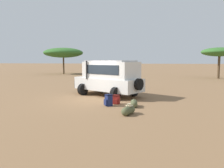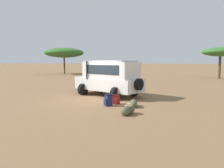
{
  "view_description": "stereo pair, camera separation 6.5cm",
  "coord_description": "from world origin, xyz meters",
  "px_view_note": "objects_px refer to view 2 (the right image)",
  "views": [
    {
      "loc": [
        3.7,
        -12.96,
        2.43
      ],
      "look_at": [
        1.09,
        0.08,
        1.0
      ],
      "focal_mm": 35.0,
      "sensor_mm": 36.0,
      "label": 1
    },
    {
      "loc": [
        3.77,
        -12.95,
        2.43
      ],
      "look_at": [
        1.09,
        0.08,
        1.0
      ],
      "focal_mm": 35.0,
      "sensor_mm": 36.0,
      "label": 2
    }
  ],
  "objects_px": {
    "safari_vehicle": "(109,77)",
    "duffel_bag_soft_canvas": "(134,103)",
    "acacia_tree_far_left": "(64,53)",
    "backpack_beside_front_wheel": "(108,100)",
    "acacia_tree_left_mid": "(220,52)",
    "duffel_bag_low_black_case": "(128,110)",
    "backpack_cluster_center": "(116,100)"
  },
  "relations": [
    {
      "from": "acacia_tree_far_left",
      "to": "safari_vehicle",
      "type": "bearing_deg",
      "value": -59.6
    },
    {
      "from": "acacia_tree_left_mid",
      "to": "safari_vehicle",
      "type": "bearing_deg",
      "value": -123.83
    },
    {
      "from": "safari_vehicle",
      "to": "backpack_beside_front_wheel",
      "type": "distance_m",
      "value": 3.58
    },
    {
      "from": "duffel_bag_soft_canvas",
      "to": "safari_vehicle",
      "type": "bearing_deg",
      "value": 121.82
    },
    {
      "from": "backpack_cluster_center",
      "to": "acacia_tree_left_mid",
      "type": "height_order",
      "value": "acacia_tree_left_mid"
    },
    {
      "from": "backpack_cluster_center",
      "to": "acacia_tree_far_left",
      "type": "height_order",
      "value": "acacia_tree_far_left"
    },
    {
      "from": "safari_vehicle",
      "to": "acacia_tree_left_mid",
      "type": "xyz_separation_m",
      "value": [
        11.52,
        17.2,
        2.26
      ]
    },
    {
      "from": "backpack_cluster_center",
      "to": "duffel_bag_soft_canvas",
      "type": "height_order",
      "value": "backpack_cluster_center"
    },
    {
      "from": "safari_vehicle",
      "to": "backpack_beside_front_wheel",
      "type": "bearing_deg",
      "value": -78.45
    },
    {
      "from": "safari_vehicle",
      "to": "duffel_bag_soft_canvas",
      "type": "xyz_separation_m",
      "value": [
        2.06,
        -3.32,
        -1.11
      ]
    },
    {
      "from": "backpack_cluster_center",
      "to": "acacia_tree_far_left",
      "type": "relative_size",
      "value": 0.07
    },
    {
      "from": "duffel_bag_low_black_case",
      "to": "acacia_tree_left_mid",
      "type": "distance_m",
      "value": 24.43
    },
    {
      "from": "duffel_bag_low_black_case",
      "to": "duffel_bag_soft_canvas",
      "type": "distance_m",
      "value": 1.72
    },
    {
      "from": "backpack_beside_front_wheel",
      "to": "duffel_bag_soft_canvas",
      "type": "relative_size",
      "value": 0.71
    },
    {
      "from": "safari_vehicle",
      "to": "acacia_tree_far_left",
      "type": "relative_size",
      "value": 0.74
    },
    {
      "from": "acacia_tree_left_mid",
      "to": "duffel_bag_low_black_case",
      "type": "bearing_deg",
      "value": -113.26
    },
    {
      "from": "duffel_bag_low_black_case",
      "to": "acacia_tree_far_left",
      "type": "xyz_separation_m",
      "value": [
        -15.35,
        27.84,
        3.64
      ]
    },
    {
      "from": "safari_vehicle",
      "to": "acacia_tree_left_mid",
      "type": "distance_m",
      "value": 20.83
    },
    {
      "from": "acacia_tree_left_mid",
      "to": "backpack_cluster_center",
      "type": "bearing_deg",
      "value": -117.77
    },
    {
      "from": "backpack_cluster_center",
      "to": "duffel_bag_soft_canvas",
      "type": "distance_m",
      "value": 1.18
    },
    {
      "from": "backpack_beside_front_wheel",
      "to": "duffel_bag_soft_canvas",
      "type": "height_order",
      "value": "backpack_beside_front_wheel"
    },
    {
      "from": "safari_vehicle",
      "to": "duffel_bag_soft_canvas",
      "type": "height_order",
      "value": "safari_vehicle"
    },
    {
      "from": "duffel_bag_soft_canvas",
      "to": "acacia_tree_far_left",
      "type": "relative_size",
      "value": 0.12
    },
    {
      "from": "backpack_cluster_center",
      "to": "acacia_tree_far_left",
      "type": "bearing_deg",
      "value": 119.34
    },
    {
      "from": "acacia_tree_far_left",
      "to": "acacia_tree_left_mid",
      "type": "distance_m",
      "value": 25.53
    },
    {
      "from": "duffel_bag_low_black_case",
      "to": "duffel_bag_soft_canvas",
      "type": "bearing_deg",
      "value": 87.04
    },
    {
      "from": "safari_vehicle",
      "to": "duffel_bag_soft_canvas",
      "type": "bearing_deg",
      "value": -58.18
    },
    {
      "from": "duffel_bag_low_black_case",
      "to": "duffel_bag_soft_canvas",
      "type": "height_order",
      "value": "duffel_bag_low_black_case"
    },
    {
      "from": "backpack_beside_front_wheel",
      "to": "acacia_tree_left_mid",
      "type": "distance_m",
      "value": 23.48
    },
    {
      "from": "duffel_bag_soft_canvas",
      "to": "acacia_tree_far_left",
      "type": "height_order",
      "value": "acacia_tree_far_left"
    },
    {
      "from": "backpack_beside_front_wheel",
      "to": "acacia_tree_left_mid",
      "type": "bearing_deg",
      "value": 62.22
    },
    {
      "from": "backpack_cluster_center",
      "to": "duffel_bag_low_black_case",
      "type": "distance_m",
      "value": 2.45
    }
  ]
}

